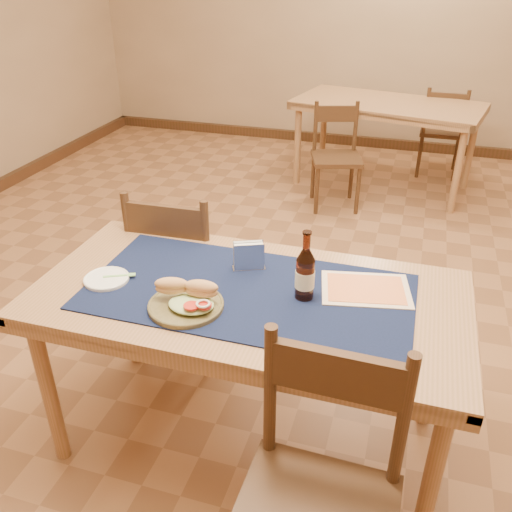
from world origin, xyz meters
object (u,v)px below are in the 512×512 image
(main_table, at_px, (248,310))
(beer_bottle, at_px, (305,274))
(chair_main_near, at_px, (318,504))
(back_table, at_px, (387,112))
(sandwich_plate, at_px, (187,301))
(napkin_holder, at_px, (249,257))
(chair_main_far, at_px, (183,269))

(main_table, relative_size, beer_bottle, 6.04)
(main_table, xyz_separation_m, chair_main_near, (0.40, -0.61, -0.17))
(main_table, bearing_deg, beer_bottle, 5.84)
(back_table, bearing_deg, sandwich_plate, -97.15)
(beer_bottle, height_order, napkin_holder, beer_bottle)
(main_table, bearing_deg, back_table, 85.56)
(back_table, bearing_deg, chair_main_far, -105.56)
(back_table, xyz_separation_m, chair_main_near, (0.15, -3.77, -0.17))
(back_table, height_order, chair_main_far, chair_main_far)
(back_table, height_order, beer_bottle, beer_bottle)
(main_table, relative_size, napkin_holder, 11.79)
(napkin_holder, bearing_deg, chair_main_near, -60.05)
(back_table, bearing_deg, beer_bottle, -90.71)
(sandwich_plate, xyz_separation_m, beer_bottle, (0.38, 0.19, 0.07))
(back_table, bearing_deg, main_table, -94.44)
(chair_main_far, bearing_deg, chair_main_near, -51.00)
(sandwich_plate, xyz_separation_m, napkin_holder, (0.12, 0.32, 0.02))
(main_table, distance_m, chair_main_far, 0.72)
(chair_main_far, distance_m, beer_bottle, 0.92)
(chair_main_far, relative_size, sandwich_plate, 3.48)
(chair_main_near, distance_m, napkin_holder, 0.94)
(back_table, relative_size, beer_bottle, 6.27)
(sandwich_plate, relative_size, napkin_holder, 1.98)
(chair_main_near, bearing_deg, beer_bottle, 106.79)
(back_table, distance_m, sandwich_plate, 3.34)
(beer_bottle, bearing_deg, chair_main_far, 146.25)
(chair_main_near, xyz_separation_m, napkin_holder, (-0.44, 0.77, 0.31))
(chair_main_near, distance_m, sandwich_plate, 0.78)
(main_table, bearing_deg, sandwich_plate, -136.21)
(chair_main_near, relative_size, beer_bottle, 3.63)
(chair_main_far, relative_size, napkin_holder, 6.89)
(chair_main_near, bearing_deg, chair_main_far, 129.00)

